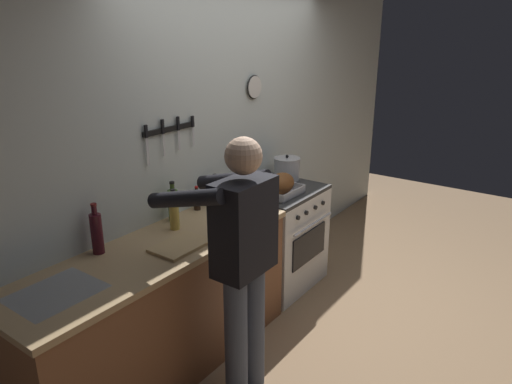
# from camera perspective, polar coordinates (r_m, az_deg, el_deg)

# --- Properties ---
(ground_plane) EXTENTS (8.00, 8.00, 0.00)m
(ground_plane) POSITION_cam_1_polar(r_m,az_deg,el_deg) (3.91, 13.44, -15.94)
(ground_plane) COLOR #937251
(wall_back) EXTENTS (6.00, 0.13, 2.60)m
(wall_back) POSITION_cam_1_polar(r_m,az_deg,el_deg) (4.00, -3.21, 5.92)
(wall_back) COLOR silver
(wall_back) RESTS_ON ground
(counter_block) EXTENTS (2.03, 0.65, 0.90)m
(counter_block) POSITION_cam_1_polar(r_m,az_deg,el_deg) (3.28, -11.54, -13.62)
(counter_block) COLOR brown
(counter_block) RESTS_ON ground
(stove) EXTENTS (0.76, 0.67, 0.90)m
(stove) POSITION_cam_1_polar(r_m,az_deg,el_deg) (4.25, 2.70, -5.43)
(stove) COLOR white
(stove) RESTS_ON ground
(person_cook) EXTENTS (0.51, 0.63, 1.66)m
(person_cook) POSITION_cam_1_polar(r_m,az_deg,el_deg) (2.79, -1.76, -7.64)
(person_cook) COLOR #4C566B
(person_cook) RESTS_ON ground
(roasting_pan) EXTENTS (0.35, 0.26, 0.19)m
(roasting_pan) POSITION_cam_1_polar(r_m,az_deg,el_deg) (3.92, 3.08, 0.84)
(roasting_pan) COLOR #B7B7BC
(roasting_pan) RESTS_ON stove
(stock_pot) EXTENTS (0.24, 0.24, 0.23)m
(stock_pot) POSITION_cam_1_polar(r_m,az_deg,el_deg) (4.34, 3.73, 2.85)
(stock_pot) COLOR #B7B7BC
(stock_pot) RESTS_ON stove
(cutting_board) EXTENTS (0.36, 0.24, 0.02)m
(cutting_board) POSITION_cam_1_polar(r_m,az_deg,el_deg) (3.05, -9.06, -6.37)
(cutting_board) COLOR tan
(cutting_board) RESTS_ON counter_block
(bottle_vinegar) EXTENTS (0.06, 0.06, 0.23)m
(bottle_vinegar) POSITION_cam_1_polar(r_m,az_deg,el_deg) (3.77, -4.94, 0.21)
(bottle_vinegar) COLOR #997F4C
(bottle_vinegar) RESTS_ON counter_block
(bottle_soy_sauce) EXTENTS (0.05, 0.05, 0.19)m
(bottle_soy_sauce) POSITION_cam_1_polar(r_m,az_deg,el_deg) (3.62, -7.12, -0.96)
(bottle_soy_sauce) COLOR black
(bottle_soy_sauce) RESTS_ON counter_block
(bottle_dish_soap) EXTENTS (0.07, 0.07, 0.21)m
(bottle_dish_soap) POSITION_cam_1_polar(r_m,az_deg,el_deg) (3.68, -5.35, -0.43)
(bottle_dish_soap) COLOR #338CCC
(bottle_dish_soap) RESTS_ON counter_block
(bottle_olive_oil) EXTENTS (0.07, 0.07, 0.29)m
(bottle_olive_oil) POSITION_cam_1_polar(r_m,az_deg,el_deg) (3.43, -9.92, -1.48)
(bottle_olive_oil) COLOR #385623
(bottle_olive_oil) RESTS_ON counter_block
(bottle_cooking_oil) EXTENTS (0.07, 0.07, 0.29)m
(bottle_cooking_oil) POSITION_cam_1_polar(r_m,az_deg,el_deg) (3.28, -9.79, -2.45)
(bottle_cooking_oil) COLOR gold
(bottle_cooking_oil) RESTS_ON counter_block
(bottle_wine_red) EXTENTS (0.07, 0.07, 0.32)m
(bottle_wine_red) POSITION_cam_1_polar(r_m,az_deg,el_deg) (3.04, -18.58, -4.64)
(bottle_wine_red) COLOR #47141E
(bottle_wine_red) RESTS_ON counter_block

